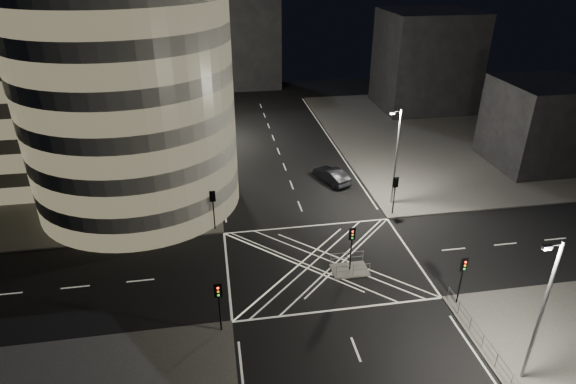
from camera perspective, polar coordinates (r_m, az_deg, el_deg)
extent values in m
plane|color=black|center=(41.46, 4.04, -8.34)|extent=(120.00, 120.00, 0.00)
cube|color=#494744|center=(67.52, -26.60, 3.48)|extent=(42.00, 42.00, 0.15)
cube|color=#494744|center=(74.39, 21.45, 6.57)|extent=(42.00, 42.00, 0.15)
cube|color=slate|center=(40.71, 7.31, -9.15)|extent=(3.00, 2.00, 0.15)
cylinder|color=gray|center=(48.62, -18.67, 12.30)|extent=(20.00, 20.00, 25.00)
cube|color=gray|center=(60.40, -27.07, 13.53)|extent=(20.00, 18.00, 25.00)
cube|color=gray|center=(76.96, -20.38, 16.04)|extent=(24.00, 16.00, 22.00)
cube|color=black|center=(82.04, 16.03, 14.77)|extent=(14.00, 12.00, 15.00)
cube|color=black|center=(64.81, 27.64, 7.18)|extent=(10.00, 10.00, 10.00)
cube|color=black|center=(91.99, -6.98, 17.71)|extent=(18.00, 8.00, 18.00)
cylinder|color=black|center=(47.25, -10.93, -1.27)|extent=(0.32, 0.32, 3.48)
ellipsoid|color=black|center=(46.00, -11.23, 1.80)|extent=(3.86, 3.86, 4.44)
cylinder|color=black|center=(52.64, -10.90, 1.77)|extent=(0.32, 0.32, 3.36)
ellipsoid|color=black|center=(51.42, -11.19, 4.82)|extent=(4.92, 4.92, 5.66)
cylinder|color=black|center=(58.18, -10.87, 4.15)|extent=(0.32, 0.32, 3.06)
ellipsoid|color=black|center=(57.24, -11.09, 6.51)|extent=(3.80, 3.80, 4.37)
cylinder|color=black|center=(63.58, -10.89, 6.66)|extent=(0.32, 0.32, 4.05)
ellipsoid|color=black|center=(62.48, -11.17, 9.60)|extent=(5.10, 5.10, 5.86)
cylinder|color=black|center=(69.44, -10.83, 7.90)|extent=(0.32, 0.32, 2.81)
ellipsoid|color=black|center=(68.65, -11.02, 9.89)|extent=(4.13, 4.13, 4.75)
cylinder|color=black|center=(45.40, -8.77, -2.69)|extent=(0.12, 0.12, 3.00)
cube|color=black|center=(44.46, -8.94, -0.51)|extent=(0.28, 0.22, 0.90)
cube|color=black|center=(44.46, -8.94, -0.51)|extent=(0.55, 0.04, 1.10)
cylinder|color=black|center=(34.26, -8.06, -14.02)|extent=(0.12, 0.12, 3.00)
cube|color=black|center=(33.01, -8.29, -11.48)|extent=(0.28, 0.22, 0.90)
cube|color=black|center=(33.01, -8.29, -11.48)|extent=(0.55, 0.04, 1.10)
cylinder|color=black|center=(48.55, 12.42, -0.93)|extent=(0.12, 0.12, 3.00)
cube|color=black|center=(47.68, 12.66, 1.13)|extent=(0.28, 0.22, 0.90)
cube|color=black|center=(47.68, 12.66, 1.13)|extent=(0.55, 0.04, 1.10)
cylinder|color=black|center=(38.34, 19.68, -10.46)|extent=(0.12, 0.12, 3.00)
cube|color=black|center=(37.22, 20.15, -8.08)|extent=(0.28, 0.22, 0.90)
cube|color=black|center=(37.22, 20.15, -8.08)|extent=(0.55, 0.04, 1.10)
cylinder|color=black|center=(39.79, 7.44, -7.32)|extent=(0.12, 0.12, 3.00)
cube|color=black|center=(38.73, 7.61, -4.95)|extent=(0.28, 0.22, 0.90)
cube|color=black|center=(38.73, 7.61, -4.95)|extent=(0.55, 0.04, 1.10)
cylinder|color=slate|center=(48.52, -10.07, 3.88)|extent=(0.20, 0.20, 10.00)
cylinder|color=slate|center=(46.82, -10.00, 9.37)|extent=(0.90, 0.10, 0.10)
cube|color=slate|center=(46.85, -9.43, 9.30)|extent=(0.50, 0.25, 0.18)
cube|color=white|center=(46.88, -9.42, 9.17)|extent=(0.42, 0.20, 0.05)
cylinder|color=slate|center=(65.45, -10.23, 10.07)|extent=(0.20, 0.20, 10.00)
cylinder|color=slate|center=(64.21, -10.18, 14.24)|extent=(0.90, 0.10, 0.10)
cube|color=slate|center=(64.23, -9.76, 14.18)|extent=(0.50, 0.25, 0.18)
cube|color=white|center=(64.25, -9.75, 14.09)|extent=(0.42, 0.20, 0.05)
cylinder|color=slate|center=(49.14, 12.69, 3.93)|extent=(0.20, 0.20, 10.00)
cylinder|color=slate|center=(47.30, 12.78, 9.30)|extent=(0.90, 0.10, 0.10)
cube|color=slate|center=(47.17, 12.25, 9.17)|extent=(0.50, 0.25, 0.18)
cube|color=white|center=(47.20, 12.24, 9.04)|extent=(0.42, 0.20, 0.05)
cylinder|color=slate|center=(32.08, 27.77, -12.73)|extent=(0.20, 0.20, 10.00)
cylinder|color=slate|center=(29.19, 29.11, -5.49)|extent=(0.90, 0.10, 0.10)
cube|color=slate|center=(28.97, 28.35, -5.78)|extent=(0.50, 0.25, 0.18)
cube|color=white|center=(29.03, 28.31, -5.96)|extent=(0.42, 0.20, 0.05)
cube|color=slate|center=(35.34, 22.77, -16.89)|extent=(0.06, 11.70, 1.10)
cube|color=slate|center=(39.65, 7.72, -9.18)|extent=(2.80, 0.06, 1.10)
cube|color=slate|center=(41.04, 7.01, -7.71)|extent=(2.80, 0.06, 1.10)
imported|color=black|center=(54.55, 5.18, 1.97)|extent=(3.66, 5.42, 1.69)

